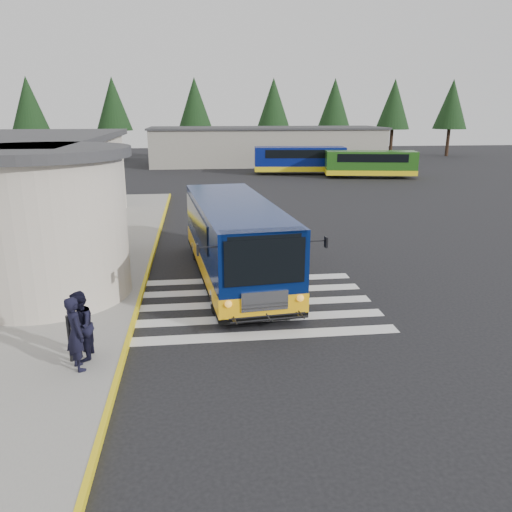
{
  "coord_description": "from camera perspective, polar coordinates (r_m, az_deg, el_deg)",
  "views": [
    {
      "loc": [
        -2.07,
        -15.81,
        6.04
      ],
      "look_at": [
        -0.25,
        -0.5,
        1.52
      ],
      "focal_mm": 35.0,
      "sensor_mm": 36.0,
      "label": 1
    }
  ],
  "objects": [
    {
      "name": "bollard",
      "position": [
        12.99,
        -20.52,
        -8.84
      ],
      "size": [
        0.1,
        0.1,
        1.19
      ],
      "primitive_type": "cylinder",
      "color": "black",
      "rests_on": "sidewalk"
    },
    {
      "name": "transit_bus",
      "position": [
        18.28,
        -2.41,
        1.51
      ],
      "size": [
        4.09,
        10.36,
        2.86
      ],
      "rotation": [
        0.0,
        0.0,
        0.1
      ],
      "color": "#06164C",
      "rests_on": "ground"
    },
    {
      "name": "curb_strip",
      "position": [
        20.78,
        -11.95,
        -0.7
      ],
      "size": [
        0.12,
        34.0,
        0.16
      ],
      "primitive_type": "cube",
      "color": "yellow",
      "rests_on": "ground"
    },
    {
      "name": "far_bus_b",
      "position": [
        47.79,
        12.95,
        10.33
      ],
      "size": [
        8.46,
        3.64,
        2.11
      ],
      "rotation": [
        0.0,
        0.0,
        1.4
      ],
      "color": "#215316",
      "rests_on": "ground"
    },
    {
      "name": "crosswalk",
      "position": [
        16.25,
        -0.75,
        -5.47
      ],
      "size": [
        8.0,
        5.35,
        0.01
      ],
      "color": "silver",
      "rests_on": "ground"
    },
    {
      "name": "depot_building",
      "position": [
        58.5,
        1.2,
        12.48
      ],
      "size": [
        26.4,
        8.4,
        4.2
      ],
      "color": "gray",
      "rests_on": "ground"
    },
    {
      "name": "ground",
      "position": [
        17.05,
        0.64,
        -4.42
      ],
      "size": [
        140.0,
        140.0,
        0.0
      ],
      "primitive_type": "plane",
      "color": "black",
      "rests_on": "ground"
    },
    {
      "name": "far_bus_a",
      "position": [
        49.61,
        4.99,
        10.99
      ],
      "size": [
        8.95,
        3.28,
        2.26
      ],
      "rotation": [
        0.0,
        0.0,
        1.48
      ],
      "color": "#08145E",
      "rests_on": "ground"
    },
    {
      "name": "sidewalk",
      "position": [
        21.82,
        -25.0,
        -1.11
      ],
      "size": [
        10.0,
        34.0,
        0.15
      ],
      "primitive_type": "cube",
      "color": "gray",
      "rests_on": "ground"
    },
    {
      "name": "pedestrian_a",
      "position": [
        12.46,
        -19.9,
        -8.32
      ],
      "size": [
        0.7,
        0.79,
        1.81
      ],
      "primitive_type": "imported",
      "rotation": [
        0.0,
        0.0,
        2.08
      ],
      "color": "black",
      "rests_on": "sidewalk"
    },
    {
      "name": "tree_line",
      "position": [
        66.34,
        0.49,
        16.97
      ],
      "size": [
        58.4,
        4.4,
        10.0
      ],
      "color": "black",
      "rests_on": "ground"
    },
    {
      "name": "pedestrian_b",
      "position": [
        12.89,
        -19.5,
        -7.58
      ],
      "size": [
        0.67,
        0.85,
        1.75
      ],
      "primitive_type": "imported",
      "rotation": [
        0.0,
        0.0,
        -1.58
      ],
      "color": "black",
      "rests_on": "sidewalk"
    }
  ]
}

